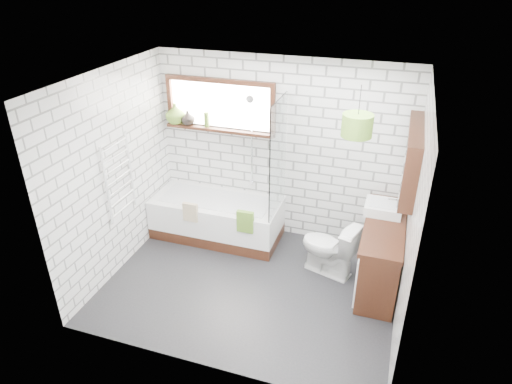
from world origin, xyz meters
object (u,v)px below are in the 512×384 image
(basin, at_px, (383,208))
(bathtub, at_px, (217,218))
(pendant, at_px, (357,125))
(vanity, at_px, (382,253))
(toilet, at_px, (329,248))

(basin, bearing_deg, bathtub, 178.17)
(basin, distance_m, pendant, 1.43)
(bathtub, xyz_separation_m, vanity, (2.27, -0.33, 0.12))
(basin, xyz_separation_m, pendant, (-0.35, -0.65, 1.22))
(vanity, relative_size, pendant, 4.65)
(bathtub, height_order, toilet, toilet)
(vanity, bearing_deg, bathtub, 171.69)
(vanity, bearing_deg, pendant, -136.55)
(vanity, height_order, toilet, vanity)
(vanity, xyz_separation_m, toilet, (-0.63, -0.02, -0.04))
(bathtub, xyz_separation_m, pendant, (1.86, -0.72, 1.81))
(toilet, height_order, pendant, pendant)
(bathtub, xyz_separation_m, basin, (2.21, -0.07, 0.59))
(toilet, bearing_deg, pendant, 47.03)
(bathtub, bearing_deg, vanity, -8.31)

